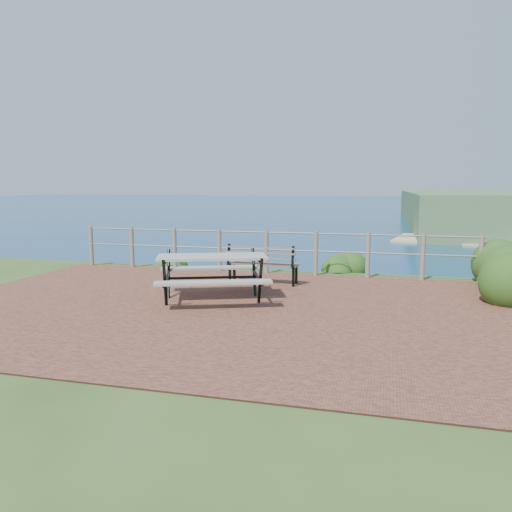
{
  "coord_description": "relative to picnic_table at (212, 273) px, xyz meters",
  "views": [
    {
      "loc": [
        2.7,
        -7.78,
        2.01
      ],
      "look_at": [
        0.38,
        0.99,
        0.75
      ],
      "focal_mm": 35.0,
      "sensor_mm": 36.0,
      "label": 1
    }
  ],
  "objects": [
    {
      "name": "ground",
      "position": [
        0.25,
        -0.35,
        -0.51
      ],
      "size": [
        10.0,
        7.0,
        0.12
      ],
      "primitive_type": "cube",
      "color": "brown",
      "rests_on": "ground"
    },
    {
      "name": "ocean",
      "position": [
        0.25,
        199.65,
        -0.51
      ],
      "size": [
        1200.0,
        1200.0,
        0.0
      ],
      "primitive_type": "plane",
      "color": "#125371",
      "rests_on": "ground"
    },
    {
      "name": "safety_railing",
      "position": [
        0.25,
        3.0,
        0.06
      ],
      "size": [
        9.4,
        0.1,
        1.0
      ],
      "color": "#6B5B4C",
      "rests_on": "ground"
    },
    {
      "name": "picnic_table",
      "position": [
        0.0,
        0.0,
        0.0
      ],
      "size": [
        2.05,
        1.55,
        0.8
      ],
      "rotation": [
        0.0,
        0.0,
        0.37
      ],
      "color": "gray",
      "rests_on": "ground"
    },
    {
      "name": "park_bench",
      "position": [
        0.48,
        1.76,
        0.04
      ],
      "size": [
        1.48,
        0.43,
        0.83
      ],
      "rotation": [
        0.0,
        0.0,
        -0.04
      ],
      "color": "brown",
      "rests_on": "ground"
    },
    {
      "name": "shrub_lip_west",
      "position": [
        -2.39,
        3.63,
        -0.51
      ],
      "size": [
        0.72,
        0.72,
        0.44
      ],
      "primitive_type": "ellipsoid",
      "color": "#254E1D",
      "rests_on": "ground"
    },
    {
      "name": "shrub_lip_east",
      "position": [
        2.02,
        3.95,
        -0.51
      ],
      "size": [
        0.86,
        0.86,
        0.64
      ],
      "primitive_type": "ellipsoid",
      "color": "#234515",
      "rests_on": "ground"
    }
  ]
}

